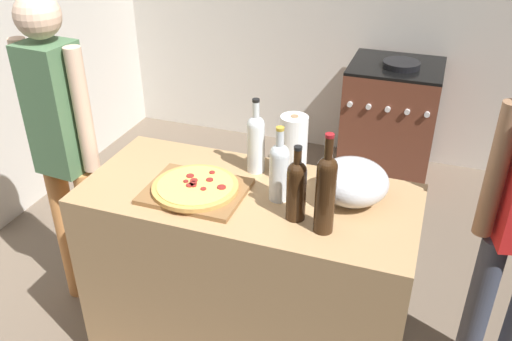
{
  "coord_description": "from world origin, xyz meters",
  "views": [
    {
      "loc": [
        0.71,
        -1.1,
        2.11
      ],
      "look_at": [
        0.05,
        0.76,
        0.98
      ],
      "focal_mm": 38.03,
      "sensor_mm": 36.0,
      "label": 1
    }
  ],
  "objects_px": {
    "pizza": "(195,187)",
    "mixing_bowl": "(352,182)",
    "wine_bottle_amber": "(326,190)",
    "person_in_stripes": "(63,144)",
    "paper_towel_roll": "(293,149)",
    "wine_bottle_dark": "(256,141)",
    "stove": "(390,123)",
    "wine_bottle_green": "(279,169)",
    "wine_bottle_clear": "(296,187)"
  },
  "relations": [
    {
      "from": "wine_bottle_dark",
      "to": "pizza",
      "type": "bearing_deg",
      "value": -123.11
    },
    {
      "from": "mixing_bowl",
      "to": "wine_bottle_green",
      "type": "relative_size",
      "value": 0.9
    },
    {
      "from": "paper_towel_roll",
      "to": "wine_bottle_green",
      "type": "relative_size",
      "value": 0.93
    },
    {
      "from": "paper_towel_roll",
      "to": "person_in_stripes",
      "type": "relative_size",
      "value": 0.18
    },
    {
      "from": "pizza",
      "to": "wine_bottle_amber",
      "type": "xyz_separation_m",
      "value": [
        0.55,
        -0.07,
        0.14
      ]
    },
    {
      "from": "stove",
      "to": "person_in_stripes",
      "type": "height_order",
      "value": "person_in_stripes"
    },
    {
      "from": "wine_bottle_green",
      "to": "wine_bottle_dark",
      "type": "distance_m",
      "value": 0.24
    },
    {
      "from": "mixing_bowl",
      "to": "paper_towel_roll",
      "type": "xyz_separation_m",
      "value": [
        -0.27,
        0.08,
        0.06
      ]
    },
    {
      "from": "wine_bottle_dark",
      "to": "wine_bottle_green",
      "type": "bearing_deg",
      "value": -48.65
    },
    {
      "from": "pizza",
      "to": "wine_bottle_dark",
      "type": "height_order",
      "value": "wine_bottle_dark"
    },
    {
      "from": "pizza",
      "to": "wine_bottle_green",
      "type": "relative_size",
      "value": 1.11
    },
    {
      "from": "paper_towel_roll",
      "to": "stove",
      "type": "distance_m",
      "value": 1.92
    },
    {
      "from": "mixing_bowl",
      "to": "person_in_stripes",
      "type": "height_order",
      "value": "person_in_stripes"
    },
    {
      "from": "wine_bottle_clear",
      "to": "mixing_bowl",
      "type": "bearing_deg",
      "value": 47.25
    },
    {
      "from": "pizza",
      "to": "paper_towel_roll",
      "type": "height_order",
      "value": "paper_towel_roll"
    },
    {
      "from": "wine_bottle_dark",
      "to": "person_in_stripes",
      "type": "xyz_separation_m",
      "value": [
        -0.93,
        -0.1,
        -0.12
      ]
    },
    {
      "from": "wine_bottle_dark",
      "to": "wine_bottle_amber",
      "type": "bearing_deg",
      "value": -41.33
    },
    {
      "from": "mixing_bowl",
      "to": "paper_towel_roll",
      "type": "relative_size",
      "value": 0.97
    },
    {
      "from": "pizza",
      "to": "mixing_bowl",
      "type": "xyz_separation_m",
      "value": [
        0.61,
        0.16,
        0.06
      ]
    },
    {
      "from": "paper_towel_roll",
      "to": "person_in_stripes",
      "type": "xyz_separation_m",
      "value": [
        -1.1,
        -0.09,
        -0.12
      ]
    },
    {
      "from": "pizza",
      "to": "person_in_stripes",
      "type": "relative_size",
      "value": 0.21
    },
    {
      "from": "mixing_bowl",
      "to": "person_in_stripes",
      "type": "xyz_separation_m",
      "value": [
        -1.37,
        -0.0,
        -0.07
      ]
    },
    {
      "from": "stove",
      "to": "mixing_bowl",
      "type": "bearing_deg",
      "value": -88.96
    },
    {
      "from": "paper_towel_roll",
      "to": "person_in_stripes",
      "type": "bearing_deg",
      "value": -175.51
    },
    {
      "from": "mixing_bowl",
      "to": "wine_bottle_green",
      "type": "distance_m",
      "value": 0.29
    },
    {
      "from": "wine_bottle_amber",
      "to": "wine_bottle_dark",
      "type": "bearing_deg",
      "value": 138.67
    },
    {
      "from": "mixing_bowl",
      "to": "pizza",
      "type": "bearing_deg",
      "value": -165.31
    },
    {
      "from": "wine_bottle_dark",
      "to": "wine_bottle_clear",
      "type": "bearing_deg",
      "value": -48.01
    },
    {
      "from": "mixing_bowl",
      "to": "wine_bottle_clear",
      "type": "relative_size",
      "value": 0.94
    },
    {
      "from": "wine_bottle_green",
      "to": "pizza",
      "type": "bearing_deg",
      "value": -167.12
    },
    {
      "from": "wine_bottle_dark",
      "to": "person_in_stripes",
      "type": "bearing_deg",
      "value": -173.78
    },
    {
      "from": "mixing_bowl",
      "to": "wine_bottle_amber",
      "type": "relative_size",
      "value": 0.72
    },
    {
      "from": "wine_bottle_green",
      "to": "stove",
      "type": "distance_m",
      "value": 2.07
    },
    {
      "from": "wine_bottle_amber",
      "to": "wine_bottle_green",
      "type": "distance_m",
      "value": 0.27
    },
    {
      "from": "wine_bottle_amber",
      "to": "paper_towel_roll",
      "type": "bearing_deg",
      "value": 123.33
    },
    {
      "from": "pizza",
      "to": "person_in_stripes",
      "type": "distance_m",
      "value": 0.78
    },
    {
      "from": "wine_bottle_clear",
      "to": "stove",
      "type": "distance_m",
      "value": 2.16
    },
    {
      "from": "wine_bottle_green",
      "to": "wine_bottle_clear",
      "type": "bearing_deg",
      "value": -46.93
    },
    {
      "from": "mixing_bowl",
      "to": "paper_towel_roll",
      "type": "distance_m",
      "value": 0.29
    },
    {
      "from": "person_in_stripes",
      "to": "wine_bottle_dark",
      "type": "bearing_deg",
      "value": 6.22
    },
    {
      "from": "pizza",
      "to": "wine_bottle_clear",
      "type": "distance_m",
      "value": 0.44
    },
    {
      "from": "wine_bottle_dark",
      "to": "mixing_bowl",
      "type": "bearing_deg",
      "value": -12.89
    },
    {
      "from": "pizza",
      "to": "wine_bottle_dark",
      "type": "bearing_deg",
      "value": 56.89
    },
    {
      "from": "mixing_bowl",
      "to": "wine_bottle_amber",
      "type": "distance_m",
      "value": 0.25
    },
    {
      "from": "mixing_bowl",
      "to": "wine_bottle_green",
      "type": "xyz_separation_m",
      "value": [
        -0.28,
        -0.08,
        0.05
      ]
    },
    {
      "from": "wine_bottle_dark",
      "to": "stove",
      "type": "xyz_separation_m",
      "value": [
        0.4,
        1.78,
        -0.63
      ]
    },
    {
      "from": "pizza",
      "to": "wine_bottle_amber",
      "type": "height_order",
      "value": "wine_bottle_amber"
    },
    {
      "from": "paper_towel_roll",
      "to": "stove",
      "type": "height_order",
      "value": "paper_towel_roll"
    },
    {
      "from": "pizza",
      "to": "wine_bottle_green",
      "type": "height_order",
      "value": "wine_bottle_green"
    },
    {
      "from": "stove",
      "to": "person_in_stripes",
      "type": "relative_size",
      "value": 0.56
    }
  ]
}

